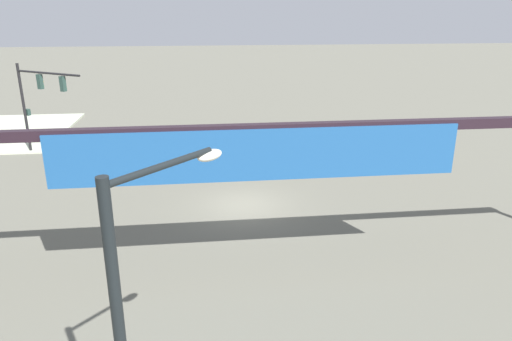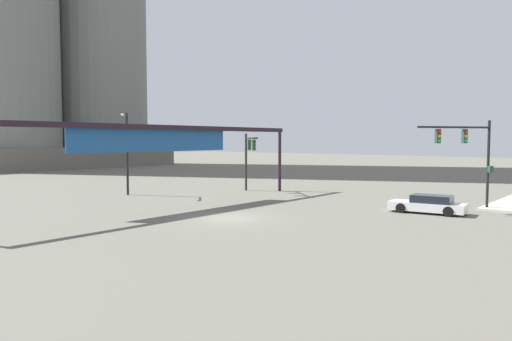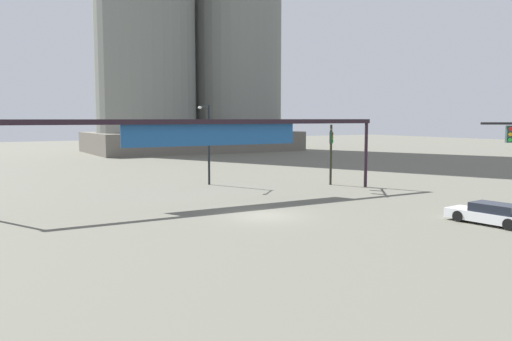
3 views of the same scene
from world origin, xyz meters
The scene contains 5 objects.
ground_plane centered at (0.00, 0.00, 0.00)m, with size 237.54×237.54×0.00m, color #626155.
traffic_signal_near_corner centered at (12.65, -10.30, 4.24)m, with size 4.80×3.62×6.13m.
streetlamp_curved_arm centered at (3.26, 15.09, 4.21)m, with size 2.01×2.13×7.09m.
overhead_sign_gantry centered at (0.05, 7.13, 5.04)m, with size 29.46×0.43×5.86m.
sedan_car_approaching centered at (9.66, -8.67, 0.57)m, with size 2.25×4.94×1.21m.
Camera 1 is at (2.04, 21.98, 9.37)m, focal length 32.84 mm.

